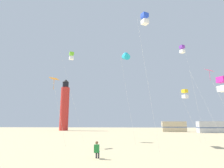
% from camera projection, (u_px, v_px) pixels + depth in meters
% --- Properties ---
extents(kite_flyer_standing, '(0.35, 0.51, 1.16)m').
position_uv_depth(kite_flyer_standing, '(97.00, 149.00, 13.04)').
color(kite_flyer_standing, '#238438').
rests_on(kite_flyer_standing, ground).
extents(kite_box_gold, '(2.19, 1.60, 6.69)m').
position_uv_depth(kite_box_gold, '(185.00, 94.00, 25.07)').
color(kite_box_gold, silver).
rests_on(kite_box_gold, ground).
extents(kite_box_magenta, '(1.83, 1.45, 5.85)m').
position_uv_depth(kite_box_magenta, '(222.00, 84.00, 14.63)').
color(kite_box_magenta, silver).
rests_on(kite_box_magenta, ground).
extents(kite_box_violet, '(2.36, 2.36, 13.68)m').
position_uv_depth(kite_box_violet, '(182.00, 49.00, 28.43)').
color(kite_box_violet, silver).
rests_on(kite_box_violet, ground).
extents(kite_box_blue, '(1.58, 1.27, 13.14)m').
position_uv_depth(kite_box_blue, '(145.00, 19.00, 19.13)').
color(kite_box_blue, silver).
rests_on(kite_box_blue, ground).
extents(kite_diamond_orange, '(2.15, 2.15, 7.38)m').
position_uv_depth(kite_diamond_orange, '(54.00, 81.00, 21.08)').
color(kite_diamond_orange, silver).
rests_on(kite_diamond_orange, ground).
extents(kite_diamond_rainbow, '(2.81, 2.81, 8.46)m').
position_uv_depth(kite_diamond_rainbow, '(209.00, 73.00, 21.69)').
color(kite_diamond_rainbow, silver).
rests_on(kite_diamond_rainbow, ground).
extents(kite_tube_cyan, '(1.64, 2.58, 11.07)m').
position_uv_depth(kite_tube_cyan, '(126.00, 56.00, 23.49)').
color(kite_tube_cyan, silver).
rests_on(kite_tube_cyan, ground).
extents(kite_box_lime, '(3.41, 2.88, 12.94)m').
position_uv_depth(kite_box_lime, '(71.00, 56.00, 29.12)').
color(kite_box_lime, silver).
rests_on(kite_box_lime, ground).
extents(lighthouse_distant, '(2.80, 2.80, 16.80)m').
position_uv_depth(lighthouse_distant, '(65.00, 106.00, 63.01)').
color(lighthouse_distant, red).
rests_on(lighthouse_distant, ground).
extents(rv_van_tan, '(6.50, 2.52, 2.80)m').
position_uv_depth(rv_van_tan, '(174.00, 127.00, 53.16)').
color(rv_van_tan, '#C6B28C').
rests_on(rv_van_tan, ground).
extents(rv_van_silver, '(6.51, 2.53, 2.80)m').
position_uv_depth(rv_van_silver, '(211.00, 127.00, 47.54)').
color(rv_van_silver, '#B7BABF').
rests_on(rv_van_silver, ground).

